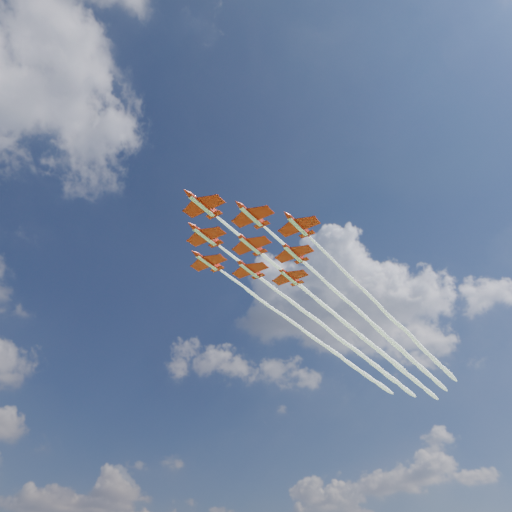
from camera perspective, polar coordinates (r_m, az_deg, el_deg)
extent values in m
cylinder|color=red|center=(120.07, -6.16, 5.82)|extent=(9.12, 3.68, 1.25)
cone|color=red|center=(116.92, -7.96, 7.27)|extent=(2.54, 1.83, 1.25)
cone|color=red|center=(123.20, -4.57, 4.53)|extent=(1.96, 1.56, 1.14)
ellipsoid|color=black|center=(119.12, -6.85, 6.58)|extent=(2.57, 1.64, 0.82)
cube|color=red|center=(120.36, -5.99, 5.66)|extent=(6.36, 11.09, 0.16)
cube|color=red|center=(122.72, -4.80, 4.72)|extent=(2.65, 4.39, 0.14)
cube|color=red|center=(123.50, -4.71, 5.03)|extent=(1.80, 0.65, 2.05)
cube|color=white|center=(119.71, -6.18, 5.61)|extent=(8.51, 3.31, 0.14)
cylinder|color=red|center=(122.50, -0.53, 4.66)|extent=(9.12, 3.68, 1.25)
cone|color=red|center=(118.94, -2.12, 6.06)|extent=(2.54, 1.83, 1.25)
cone|color=red|center=(125.99, 0.87, 3.41)|extent=(1.96, 1.56, 1.14)
ellipsoid|color=black|center=(121.38, -1.15, 5.40)|extent=(2.57, 1.64, 0.82)
cube|color=red|center=(122.83, -0.38, 4.50)|extent=(6.36, 11.09, 0.16)
cube|color=red|center=(125.46, 0.67, 3.59)|extent=(2.65, 4.39, 0.14)
cube|color=red|center=(126.24, 0.72, 3.91)|extent=(1.80, 0.65, 2.05)
cube|color=white|center=(122.15, -0.53, 4.45)|extent=(8.51, 3.31, 0.14)
cylinder|color=red|center=(129.80, -5.86, 2.34)|extent=(9.12, 3.68, 1.25)
cone|color=red|center=(126.45, -7.50, 3.59)|extent=(2.54, 1.83, 1.25)
cone|color=red|center=(133.10, -4.39, 1.22)|extent=(1.96, 1.56, 1.14)
ellipsoid|color=black|center=(128.75, -6.49, 3.01)|extent=(2.57, 1.64, 0.82)
cube|color=red|center=(130.11, -5.70, 2.20)|extent=(6.36, 11.09, 0.16)
cube|color=red|center=(132.60, -4.61, 1.38)|extent=(2.65, 4.39, 0.14)
cube|color=red|center=(133.34, -4.53, 1.70)|extent=(1.80, 0.65, 2.05)
cube|color=white|center=(129.47, -5.87, 2.13)|extent=(8.51, 3.31, 0.14)
cylinder|color=red|center=(126.10, 4.81, 3.51)|extent=(9.12, 3.68, 1.25)
cone|color=red|center=(122.18, 3.45, 4.85)|extent=(2.54, 1.83, 1.25)
cone|color=red|center=(129.91, 6.02, 2.32)|extent=(1.96, 1.56, 1.14)
ellipsoid|color=black|center=(124.83, 4.27, 4.22)|extent=(2.57, 1.64, 0.82)
cube|color=red|center=(126.47, 4.95, 3.36)|extent=(6.36, 11.09, 0.16)
cube|color=red|center=(129.33, 5.84, 2.49)|extent=(2.65, 4.39, 0.14)
cube|color=red|center=(130.10, 5.87, 2.80)|extent=(1.80, 0.65, 2.05)
cube|color=white|center=(125.76, 4.83, 3.30)|extent=(8.51, 3.31, 0.14)
cylinder|color=red|center=(132.39, -0.67, 1.32)|extent=(9.12, 3.68, 1.25)
cone|color=red|center=(128.66, -2.13, 2.53)|extent=(2.54, 1.83, 1.25)
cone|color=red|center=(136.02, 0.63, 0.25)|extent=(1.96, 1.56, 1.14)
ellipsoid|color=black|center=(131.18, -1.24, 1.98)|extent=(2.57, 1.64, 0.82)
cube|color=red|center=(132.74, -0.53, 1.19)|extent=(6.36, 11.09, 0.16)
cube|color=red|center=(135.47, 0.44, 0.41)|extent=(2.65, 4.39, 0.14)
cube|color=red|center=(136.21, 0.50, 0.72)|extent=(1.80, 0.65, 2.05)
cube|color=white|center=(132.06, -0.67, 1.12)|extent=(8.51, 3.31, 0.14)
cylinder|color=red|center=(139.95, -5.60, -0.65)|extent=(9.12, 3.68, 1.25)
cone|color=red|center=(136.43, -7.11, 0.43)|extent=(2.54, 1.83, 1.25)
cone|color=red|center=(143.39, -4.24, -1.62)|extent=(1.96, 1.56, 1.14)
ellipsoid|color=black|center=(138.81, -6.18, -0.05)|extent=(2.57, 1.64, 0.82)
cube|color=red|center=(140.28, -5.45, -0.78)|extent=(6.36, 11.09, 0.16)
cube|color=red|center=(142.87, -4.44, -1.48)|extent=(2.65, 4.39, 0.14)
cube|color=red|center=(143.57, -4.37, -1.18)|extent=(1.80, 0.65, 2.05)
cube|color=white|center=(139.64, -5.61, -0.85)|extent=(8.51, 3.31, 0.14)
cylinder|color=red|center=(136.06, 4.28, 0.35)|extent=(9.12, 3.68, 1.25)
cone|color=red|center=(132.01, 3.00, 1.49)|extent=(2.54, 1.83, 1.25)
cone|color=red|center=(139.97, 5.41, -0.67)|extent=(1.96, 1.56, 1.14)
ellipsoid|color=black|center=(134.72, 3.77, 0.98)|extent=(2.57, 1.64, 0.82)
cube|color=red|center=(136.44, 4.40, 0.21)|extent=(6.36, 11.09, 0.16)
cube|color=red|center=(139.39, 5.25, -0.52)|extent=(2.65, 4.39, 0.14)
cube|color=red|center=(140.12, 5.27, -0.22)|extent=(1.80, 0.65, 2.05)
cube|color=white|center=(135.74, 4.29, 0.15)|extent=(8.51, 3.31, 0.14)
cylinder|color=red|center=(142.67, -0.78, -1.54)|extent=(9.12, 3.68, 1.25)
cone|color=red|center=(138.81, -2.14, -0.50)|extent=(2.54, 1.83, 1.25)
cone|color=red|center=(146.41, 0.43, -2.46)|extent=(1.96, 1.56, 1.14)
ellipsoid|color=black|center=(141.39, -1.32, -0.96)|extent=(2.57, 1.64, 0.82)
cube|color=red|center=(143.03, -0.65, -1.66)|extent=(6.36, 11.09, 0.16)
cube|color=red|center=(145.84, 0.25, -2.33)|extent=(2.65, 4.39, 0.14)
cube|color=red|center=(146.54, 0.30, -2.03)|extent=(1.80, 0.65, 2.05)
cube|color=white|center=(142.37, -0.79, -1.73)|extent=(8.51, 3.31, 0.14)
cylinder|color=red|center=(146.39, 3.82, -2.38)|extent=(9.12, 3.68, 1.25)
cone|color=red|center=(142.23, 2.62, -1.39)|extent=(2.54, 1.83, 1.25)
cone|color=red|center=(150.39, 4.89, -3.25)|extent=(1.96, 1.56, 1.14)
ellipsoid|color=black|center=(144.98, 3.34, -1.82)|extent=(2.57, 1.64, 0.82)
cube|color=red|center=(146.78, 3.94, -2.49)|extent=(6.36, 11.09, 0.16)
cube|color=red|center=(149.79, 4.73, -3.13)|extent=(2.65, 4.39, 0.14)
cube|color=red|center=(150.48, 4.76, -2.83)|extent=(1.80, 0.65, 2.05)
cube|color=white|center=(146.09, 3.83, -2.57)|extent=(8.51, 3.31, 0.14)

